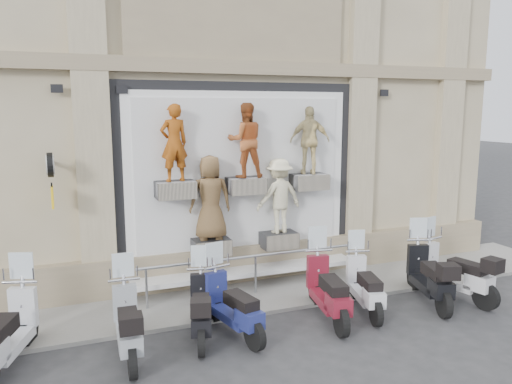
% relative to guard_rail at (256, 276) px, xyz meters
% --- Properties ---
extents(ground, '(90.00, 90.00, 0.00)m').
position_rel_guard_rail_xyz_m(ground, '(0.00, -2.00, -0.47)').
color(ground, '#2E2E31').
rests_on(ground, ground).
extents(sidewalk, '(16.00, 2.20, 0.08)m').
position_rel_guard_rail_xyz_m(sidewalk, '(0.00, 0.10, -0.43)').
color(sidewalk, gray).
rests_on(sidewalk, ground).
extents(building, '(14.00, 8.60, 12.00)m').
position_rel_guard_rail_xyz_m(building, '(0.00, 5.00, 5.54)').
color(building, tan).
rests_on(building, ground).
extents(shop_vitrine, '(5.60, 0.83, 4.30)m').
position_rel_guard_rail_xyz_m(shop_vitrine, '(0.05, 0.75, 1.89)').
color(shop_vitrine, black).
rests_on(shop_vitrine, ground).
extents(guard_rail, '(5.06, 0.10, 0.93)m').
position_rel_guard_rail_xyz_m(guard_rail, '(0.00, 0.00, 0.00)').
color(guard_rail, '#9EA0A5').
rests_on(guard_rail, ground).
extents(clock_sign_bracket, '(0.10, 0.80, 1.02)m').
position_rel_guard_rail_xyz_m(clock_sign_bracket, '(-3.90, 0.47, 2.34)').
color(clock_sign_bracket, black).
rests_on(clock_sign_bracket, ground).
extents(scooter_b, '(1.21, 2.13, 1.66)m').
position_rel_guard_rail_xyz_m(scooter_b, '(-4.63, -1.39, 0.37)').
color(scooter_b, silver).
rests_on(scooter_b, ground).
extents(scooter_c, '(0.66, 1.95, 1.56)m').
position_rel_guard_rail_xyz_m(scooter_c, '(-2.87, -1.68, 0.32)').
color(scooter_c, gray).
rests_on(scooter_c, ground).
extents(scooter_d, '(1.01, 1.93, 1.51)m').
position_rel_guard_rail_xyz_m(scooter_d, '(-1.59, -1.45, 0.29)').
color(scooter_d, black).
rests_on(scooter_d, ground).
extents(scooter_e, '(0.97, 1.99, 1.55)m').
position_rel_guard_rail_xyz_m(scooter_e, '(-1.05, -1.56, 0.31)').
color(scooter_e, navy).
rests_on(scooter_e, ground).
extents(scooter_f, '(0.96, 2.13, 1.67)m').
position_rel_guard_rail_xyz_m(scooter_f, '(0.84, -1.60, 0.37)').
color(scooter_f, maroon).
rests_on(scooter_f, ground).
extents(scooter_g, '(1.01, 1.94, 1.51)m').
position_rel_guard_rail_xyz_m(scooter_g, '(1.71, -1.53, 0.29)').
color(scooter_g, silver).
rests_on(scooter_g, ground).
extents(scooter_h, '(1.18, 2.13, 1.66)m').
position_rel_guard_rail_xyz_m(scooter_h, '(3.18, -1.64, 0.37)').
color(scooter_h, black).
rests_on(scooter_h, ground).
extents(scooter_i, '(1.02, 2.11, 1.65)m').
position_rel_guard_rail_xyz_m(scooter_i, '(3.84, -1.65, 0.36)').
color(scooter_i, silver).
rests_on(scooter_i, ground).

